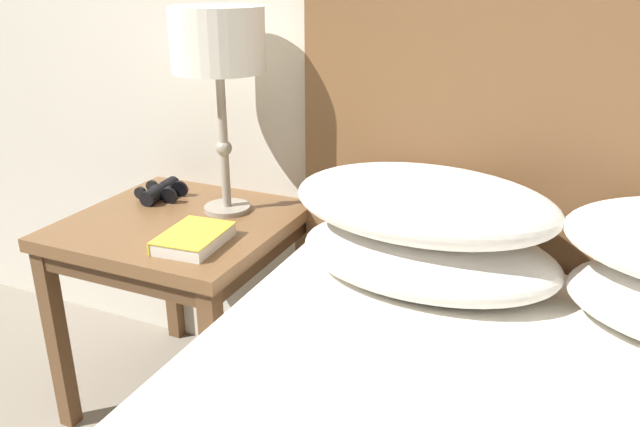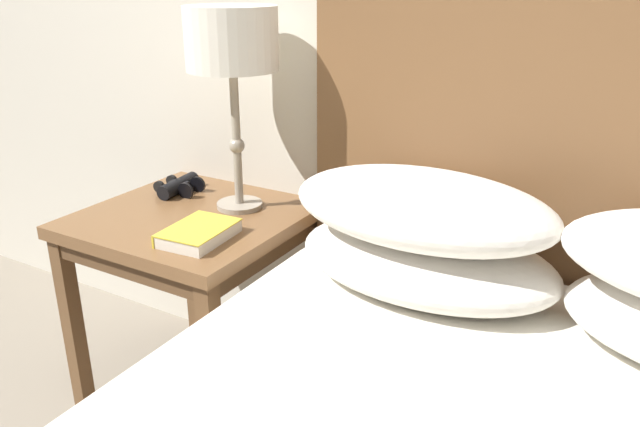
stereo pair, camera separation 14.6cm
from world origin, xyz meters
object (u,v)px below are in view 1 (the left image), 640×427
at_px(table_lamp, 218,47).
at_px(book_on_nightstand, 193,238).
at_px(nightstand, 183,244).
at_px(binoculars_pair, 161,191).

distance_m(table_lamp, book_on_nightstand, 0.50).
xyz_separation_m(nightstand, book_on_nightstand, (0.14, -0.14, 0.10)).
distance_m(nightstand, table_lamp, 0.54).
bearing_deg(table_lamp, nightstand, -131.04).
bearing_deg(book_on_nightstand, nightstand, 134.78).
distance_m(nightstand, book_on_nightstand, 0.22).
height_order(nightstand, table_lamp, table_lamp).
height_order(table_lamp, book_on_nightstand, table_lamp).
bearing_deg(book_on_nightstand, binoculars_pair, 139.21).
bearing_deg(book_on_nightstand, table_lamp, 101.63).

